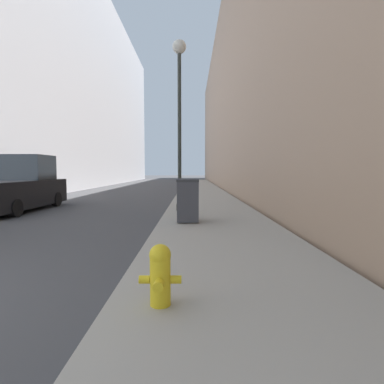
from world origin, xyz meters
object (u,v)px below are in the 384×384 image
Objects in this scene: trash_bin at (189,200)px; pickup_truck at (20,188)px; lamppost at (180,95)px; fire_hydrant at (161,273)px.

trash_bin is 7.85m from pickup_truck.
lamppost is (-0.34, 2.41, 3.60)m from trash_bin.
trash_bin is at bearing -82.01° from lamppost.
fire_hydrant is 5.42m from trash_bin.
fire_hydrant is 11.25m from pickup_truck.
trash_bin is (0.23, 5.41, 0.28)m from fire_hydrant.
fire_hydrant is at bearing -92.48° from trash_bin.
trash_bin is 0.20× the size of lamppost.
fire_hydrant is 0.11× the size of lamppost.
fire_hydrant is 8.73m from lamppost.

